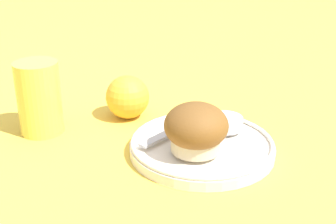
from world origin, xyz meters
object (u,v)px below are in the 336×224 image
butter_knife (181,126)px  orange_fruit (128,97)px  muffin (196,129)px  juice_glass (39,98)px

butter_knife → orange_fruit: bearing=88.0°
muffin → juice_glass: juice_glass is taller
muffin → butter_knife: size_ratio=0.54×
butter_knife → juice_glass: 0.22m
orange_fruit → juice_glass: (-0.12, 0.08, 0.02)m
muffin → orange_fruit: size_ratio=1.21×
butter_knife → orange_fruit: 0.12m
orange_fruit → butter_knife: bearing=-99.0°
orange_fruit → muffin: bearing=-110.9°
muffin → juice_glass: bearing=102.0°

